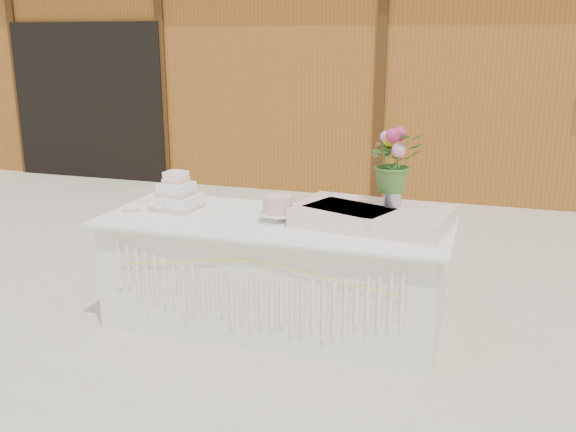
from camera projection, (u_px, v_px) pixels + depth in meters
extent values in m
plane|color=beige|center=(275.00, 324.00, 4.58)|extent=(80.00, 80.00, 0.00)
cube|color=brown|center=(404.00, 71.00, 9.69)|extent=(12.00, 4.00, 3.00)
cube|color=black|center=(88.00, 102.00, 9.19)|extent=(2.40, 0.08, 2.20)
cube|color=white|center=(275.00, 274.00, 4.48)|extent=(2.28, 0.88, 0.75)
cube|color=white|center=(275.00, 221.00, 4.38)|extent=(2.40, 1.00, 0.02)
cube|color=white|center=(177.00, 202.00, 4.66)|extent=(0.32, 0.32, 0.10)
cube|color=#ECB595|center=(177.00, 206.00, 4.67)|extent=(0.34, 0.34, 0.02)
cube|color=white|center=(176.00, 189.00, 4.63)|extent=(0.23, 0.23, 0.09)
cube|color=#ECB595|center=(177.00, 192.00, 4.64)|extent=(0.25, 0.25, 0.02)
cube|color=white|center=(176.00, 177.00, 4.61)|extent=(0.15, 0.15, 0.08)
cube|color=#ECB595|center=(176.00, 180.00, 4.62)|extent=(0.16, 0.16, 0.02)
cylinder|color=white|center=(278.00, 221.00, 4.33)|extent=(0.22, 0.22, 0.01)
cylinder|color=white|center=(278.00, 217.00, 4.32)|extent=(0.06, 0.06, 0.04)
cylinder|color=white|center=(278.00, 213.00, 4.31)|extent=(0.25, 0.25, 0.01)
cylinder|color=#F1ADB1|center=(278.00, 204.00, 4.30)|extent=(0.20, 0.20, 0.12)
cube|color=#FFD6CD|center=(372.00, 216.00, 4.23)|extent=(1.05, 0.69, 0.12)
cylinder|color=#B3B3B7|center=(393.00, 195.00, 4.22)|extent=(0.11, 0.11, 0.15)
imported|color=#416C2B|center=(394.00, 154.00, 4.15)|extent=(0.47, 0.46, 0.40)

